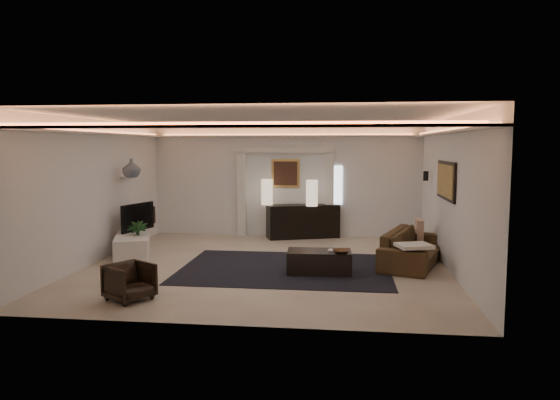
# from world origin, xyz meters

# --- Properties ---
(floor) EXTENTS (7.00, 7.00, 0.00)m
(floor) POSITION_xyz_m (0.00, 0.00, 0.00)
(floor) COLOR beige
(floor) RESTS_ON ground
(ceiling) EXTENTS (7.00, 7.00, 0.00)m
(ceiling) POSITION_xyz_m (0.00, 0.00, 2.90)
(ceiling) COLOR white
(ceiling) RESTS_ON ground
(wall_back) EXTENTS (7.00, 0.00, 7.00)m
(wall_back) POSITION_xyz_m (0.00, 3.50, 1.45)
(wall_back) COLOR white
(wall_back) RESTS_ON ground
(wall_front) EXTENTS (7.00, 0.00, 7.00)m
(wall_front) POSITION_xyz_m (0.00, -3.50, 1.45)
(wall_front) COLOR white
(wall_front) RESTS_ON ground
(wall_left) EXTENTS (0.00, 7.00, 7.00)m
(wall_left) POSITION_xyz_m (-3.50, 0.00, 1.45)
(wall_left) COLOR white
(wall_left) RESTS_ON ground
(wall_right) EXTENTS (0.00, 7.00, 7.00)m
(wall_right) POSITION_xyz_m (3.50, 0.00, 1.45)
(wall_right) COLOR white
(wall_right) RESTS_ON ground
(cove_soffit) EXTENTS (7.00, 7.00, 0.04)m
(cove_soffit) POSITION_xyz_m (0.00, 0.00, 2.62)
(cove_soffit) COLOR silver
(cove_soffit) RESTS_ON ceiling
(daylight_slit) EXTENTS (0.25, 0.03, 1.00)m
(daylight_slit) POSITION_xyz_m (1.35, 3.48, 1.35)
(daylight_slit) COLOR white
(daylight_slit) RESTS_ON wall_back
(area_rug) EXTENTS (4.00, 3.00, 0.01)m
(area_rug) POSITION_xyz_m (0.40, -0.20, 0.01)
(area_rug) COLOR black
(area_rug) RESTS_ON ground
(pilaster_left) EXTENTS (0.22, 0.20, 2.20)m
(pilaster_left) POSITION_xyz_m (-1.15, 3.40, 1.10)
(pilaster_left) COLOR silver
(pilaster_left) RESTS_ON ground
(pilaster_right) EXTENTS (0.22, 0.20, 2.20)m
(pilaster_right) POSITION_xyz_m (1.15, 3.40, 1.10)
(pilaster_right) COLOR silver
(pilaster_right) RESTS_ON ground
(alcove_header) EXTENTS (2.52, 0.20, 0.12)m
(alcove_header) POSITION_xyz_m (0.00, 3.40, 2.25)
(alcove_header) COLOR silver
(alcove_header) RESTS_ON wall_back
(painting_frame) EXTENTS (0.74, 0.04, 0.74)m
(painting_frame) POSITION_xyz_m (0.00, 3.47, 1.65)
(painting_frame) COLOR tan
(painting_frame) RESTS_ON wall_back
(painting_canvas) EXTENTS (0.62, 0.02, 0.62)m
(painting_canvas) POSITION_xyz_m (0.00, 3.44, 1.65)
(painting_canvas) COLOR #4C2D1E
(painting_canvas) RESTS_ON wall_back
(art_panel_frame) EXTENTS (0.04, 1.64, 0.74)m
(art_panel_frame) POSITION_xyz_m (3.47, 0.30, 1.70)
(art_panel_frame) COLOR black
(art_panel_frame) RESTS_ON wall_right
(art_panel_gold) EXTENTS (0.02, 1.50, 0.62)m
(art_panel_gold) POSITION_xyz_m (3.44, 0.30, 1.70)
(art_panel_gold) COLOR tan
(art_panel_gold) RESTS_ON wall_right
(wall_sconce) EXTENTS (0.12, 0.12, 0.22)m
(wall_sconce) POSITION_xyz_m (3.38, 2.20, 1.68)
(wall_sconce) COLOR black
(wall_sconce) RESTS_ON wall_right
(wall_niche) EXTENTS (0.10, 0.55, 0.04)m
(wall_niche) POSITION_xyz_m (-3.44, 1.40, 1.65)
(wall_niche) COLOR silver
(wall_niche) RESTS_ON wall_left
(console) EXTENTS (1.92, 1.14, 0.92)m
(console) POSITION_xyz_m (0.47, 3.25, 0.40)
(console) COLOR black
(console) RESTS_ON ground
(lamp_left) EXTENTS (0.32, 0.32, 0.65)m
(lamp_left) POSITION_xyz_m (-0.44, 3.12, 1.09)
(lamp_left) COLOR beige
(lamp_left) RESTS_ON console
(lamp_right) EXTENTS (0.36, 0.36, 0.65)m
(lamp_right) POSITION_xyz_m (0.72, 2.96, 1.09)
(lamp_right) COLOR #FEDFBA
(lamp_right) RESTS_ON console
(media_ledge) EXTENTS (1.56, 2.77, 0.51)m
(media_ledge) POSITION_xyz_m (-3.15, 0.97, 0.23)
(media_ledge) COLOR silver
(media_ledge) RESTS_ON ground
(tv) EXTENTS (1.06, 0.44, 0.61)m
(tv) POSITION_xyz_m (-3.15, 1.03, 0.76)
(tv) COLOR black
(tv) RESTS_ON media_ledge
(figurine) EXTENTS (0.17, 0.17, 0.41)m
(figurine) POSITION_xyz_m (-3.15, 2.16, 0.64)
(figurine) COLOR black
(figurine) RESTS_ON media_ledge
(ginger_jar) EXTENTS (0.48, 0.48, 0.41)m
(ginger_jar) POSITION_xyz_m (-3.15, 0.98, 1.88)
(ginger_jar) COLOR #3F4751
(ginger_jar) RESTS_ON wall_niche
(plant) EXTENTS (0.49, 0.49, 0.77)m
(plant) POSITION_xyz_m (-2.83, 0.42, 0.39)
(plant) COLOR black
(plant) RESTS_ON ground
(sofa) EXTENTS (2.50, 1.60, 0.68)m
(sofa) POSITION_xyz_m (2.90, 0.48, 0.34)
(sofa) COLOR #4B311C
(sofa) RESTS_ON ground
(throw_blanket) EXTENTS (0.72, 0.65, 0.07)m
(throw_blanket) POSITION_xyz_m (2.80, -0.45, 0.55)
(throw_blanket) COLOR white
(throw_blanket) RESTS_ON sofa
(throw_pillow) EXTENTS (0.14, 0.46, 0.45)m
(throw_pillow) POSITION_xyz_m (3.15, 1.42, 0.55)
(throw_pillow) COLOR tan
(throw_pillow) RESTS_ON sofa
(coffee_table) EXTENTS (1.21, 0.70, 0.44)m
(coffee_table) POSITION_xyz_m (1.07, -0.49, 0.21)
(coffee_table) COLOR black
(coffee_table) RESTS_ON ground
(bowl) EXTENTS (0.36, 0.36, 0.08)m
(bowl) POSITION_xyz_m (1.47, -0.74, 0.45)
(bowl) COLOR #442A17
(bowl) RESTS_ON coffee_table
(magazine) EXTENTS (0.27, 0.21, 0.03)m
(magazine) POSITION_xyz_m (1.36, -0.52, 0.42)
(magazine) COLOR silver
(magazine) RESTS_ON coffee_table
(armchair) EXTENTS (0.86, 0.86, 0.57)m
(armchair) POSITION_xyz_m (-1.75, -2.56, 0.29)
(armchair) COLOR #322A1A
(armchair) RESTS_ON ground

